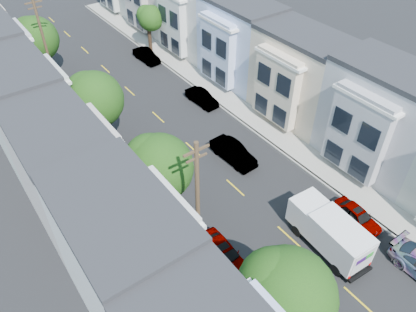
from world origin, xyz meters
TOP-DOWN VIEW (x-y plane):
  - ground at (0.00, 0.00)m, footprint 160.00×160.00m
  - road_slab at (0.00, 15.00)m, footprint 12.00×70.00m
  - curb_left at (-6.05, 15.00)m, footprint 0.30×70.00m
  - curb_right at (6.05, 15.00)m, footprint 0.30×70.00m
  - sidewalk_left at (-7.35, 15.00)m, footprint 2.60×70.00m
  - sidewalk_right at (7.35, 15.00)m, footprint 2.60×70.00m
  - centerline at (0.00, 15.00)m, footprint 0.12×70.00m
  - townhouse_row_left at (-11.15, 15.00)m, footprint 5.00×70.00m
  - townhouse_row_right at (11.15, 15.00)m, footprint 5.00×70.00m
  - tree_b at (-6.30, -5.17)m, footprint 4.70×4.70m
  - tree_c at (-6.30, 6.57)m, footprint 4.59×4.59m
  - tree_d at (-6.30, 16.74)m, footprint 4.70×4.70m
  - tree_e at (-6.30, 31.81)m, footprint 4.70×4.70m
  - tree_far_r at (6.89, 30.93)m, footprint 3.02×3.02m
  - utility_pole_near at (-6.30, 2.00)m, footprint 1.60×0.26m
  - utility_pole_far at (-6.30, 28.00)m, footprint 1.60×0.26m
  - fedex_truck at (1.45, -2.02)m, footprint 2.27×5.89m
  - lead_sedan at (2.00, 8.80)m, footprint 1.85×4.61m
  - parked_left_c at (-4.90, 1.14)m, footprint 1.85×4.50m
  - parked_left_d at (-4.90, 10.71)m, footprint 1.70×3.92m
  - parked_right_b at (4.90, -1.87)m, footprint 1.80×4.04m
  - parked_right_c at (4.90, 17.55)m, footprint 1.65×4.02m
  - parked_right_d at (4.90, 28.94)m, footprint 1.67×4.12m

SIDE VIEW (x-z plane):
  - ground at x=0.00m, z-range 0.00..0.00m
  - centerline at x=0.00m, z-range -0.01..0.01m
  - townhouse_row_left at x=-11.15m, z-range -4.25..4.25m
  - townhouse_row_right at x=11.15m, z-range -4.25..4.25m
  - road_slab at x=0.00m, z-range 0.00..0.02m
  - curb_left at x=-6.05m, z-range 0.00..0.15m
  - curb_right at x=6.05m, z-range 0.00..0.15m
  - sidewalk_left at x=-7.35m, z-range 0.00..0.15m
  - sidewalk_right at x=7.35m, z-range 0.00..0.15m
  - parked_left_d at x=-4.90m, z-range 0.00..1.27m
  - parked_right_b at x=4.90m, z-range 0.00..1.27m
  - parked_right_c at x=4.90m, z-range 0.00..1.31m
  - parked_right_d at x=4.90m, z-range 0.00..1.35m
  - parked_left_c at x=-4.90m, z-range 0.00..1.44m
  - lead_sedan at x=2.00m, z-range 0.00..1.51m
  - fedex_truck at x=1.45m, z-range 0.17..2.99m
  - tree_far_r at x=6.89m, z-range 1.24..6.84m
  - tree_e at x=-6.30m, z-range 1.14..8.16m
  - tree_d at x=-6.30m, z-range 1.30..8.65m
  - tree_c at x=-6.30m, z-range 1.36..8.70m
  - utility_pole_near at x=-6.30m, z-range 0.15..10.15m
  - utility_pole_far at x=-6.30m, z-range 0.15..10.15m
  - tree_b at x=-6.30m, z-range 1.59..9.52m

